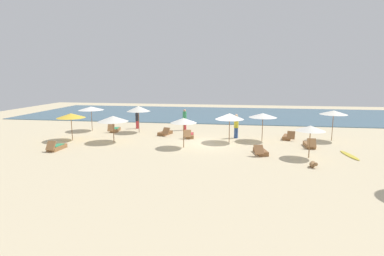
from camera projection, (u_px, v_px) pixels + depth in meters
The scene contains 23 objects.
ground_plane at pixel (205, 144), 22.81m from camera, with size 60.00×60.00×0.00m, color beige.
ocean_water at pixel (220, 114), 39.36m from camera, with size 48.00×16.00×0.06m, color #3D6075.
umbrella_0 at pixel (263, 115), 23.46m from camera, with size 2.09×2.09×2.13m.
umbrella_1 at pixel (138, 109), 26.97m from camera, with size 2.02×2.02×2.30m.
umbrella_2 at pixel (334, 112), 23.49m from camera, with size 2.02×2.02×2.33m.
umbrella_3 at pixel (311, 128), 18.64m from camera, with size 1.75×1.75×1.99m.
umbrella_4 at pixel (184, 121), 21.34m from camera, with size 1.81×1.81×2.06m.
umbrella_5 at pixel (91, 108), 27.77m from camera, with size 2.23×2.23×2.18m.
umbrella_6 at pixel (113, 119), 23.10m from camera, with size 2.27×2.27×1.97m.
umbrella_7 at pixel (230, 116), 23.02m from camera, with size 2.12×2.12×2.18m.
umbrella_8 at pixel (71, 116), 23.70m from camera, with size 2.13×2.13×2.08m.
lounger_0 at pixel (57, 147), 20.94m from camera, with size 0.63×1.67×0.72m.
lounger_1 at pixel (260, 151), 19.81m from camera, with size 0.96×1.76×0.71m.
lounger_2 at pixel (309, 145), 21.72m from camera, with size 0.61×1.66×0.73m.
lounger_3 at pixel (115, 130), 27.66m from camera, with size 0.82×1.71×0.74m.
lounger_4 at pixel (165, 133), 26.12m from camera, with size 1.09×1.77×0.71m.
lounger_5 at pixel (190, 135), 25.07m from camera, with size 0.81×1.74×0.70m.
lounger_6 at pixel (288, 137), 24.40m from camera, with size 0.97×1.74×0.74m.
person_0 at pixel (236, 126), 24.68m from camera, with size 0.40×0.40×1.93m.
person_1 at pixel (137, 120), 29.06m from camera, with size 0.34×0.34×1.66m.
person_2 at pixel (185, 120), 28.18m from camera, with size 0.39×0.39×1.91m.
dog at pixel (313, 164), 17.01m from camera, with size 0.53×0.73×0.34m.
surfboard at pixel (349, 155), 19.43m from camera, with size 0.73×2.43×0.07m.
Camera 1 is at (2.52, -22.16, 5.00)m, focal length 29.21 mm.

